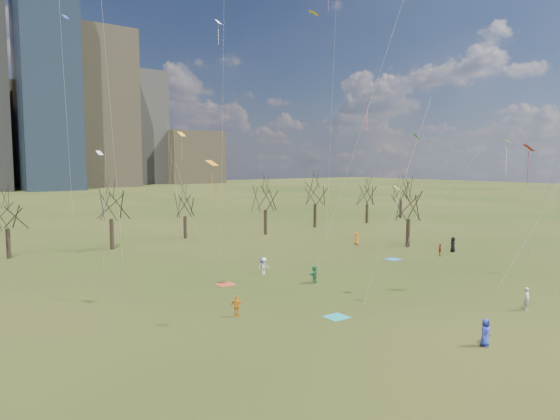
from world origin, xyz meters
TOP-DOWN VIEW (x-y plane):
  - ground at (0.00, 0.00)m, footprint 500.00×500.00m
  - bare_tree_row at (-0.09, 37.22)m, footprint 113.04×29.80m
  - blanket_teal at (-2.89, 0.94)m, footprint 1.60×1.50m
  - blanket_navy at (17.61, 13.29)m, footprint 1.60×1.50m
  - blanket_crimson at (-4.55, 14.48)m, footprint 1.60×1.50m
  - person_0 at (0.61, -8.89)m, footprint 0.92×0.65m
  - person_1 at (10.25, -6.53)m, footprint 0.77×0.65m
  - person_4 at (-8.82, 5.46)m, footprint 0.92×0.99m
  - person_5 at (2.57, 9.97)m, footprint 1.65×1.08m
  - person_6 at (27.56, 12.01)m, footprint 1.11×1.11m
  - person_8 at (2.09, 18.18)m, footprint 0.57×0.67m
  - person_9 at (0.79, 15.89)m, footprint 1.24×0.88m
  - person_10 at (23.87, 11.30)m, footprint 0.95×0.81m
  - person_12 at (21.78, 23.50)m, footprint 0.70×0.93m
  - kites_airborne at (0.34, 12.00)m, footprint 72.08×43.02m

SIDE VIEW (x-z plane):
  - ground at x=0.00m, z-range 0.00..0.00m
  - blanket_teal at x=-2.89m, z-range 0.00..0.03m
  - blanket_navy at x=17.61m, z-range 0.00..0.03m
  - blanket_crimson at x=-4.55m, z-range 0.00..0.03m
  - person_8 at x=2.09m, z-range 0.00..1.23m
  - person_10 at x=23.87m, z-range 0.00..1.53m
  - person_4 at x=-8.82m, z-range 0.00..1.63m
  - person_12 at x=21.78m, z-range 0.00..1.70m
  - person_5 at x=2.57m, z-range 0.00..1.70m
  - person_9 at x=0.79m, z-range 0.00..1.74m
  - person_0 at x=0.61m, z-range 0.00..1.77m
  - person_1 at x=10.25m, z-range 0.00..1.81m
  - person_6 at x=27.56m, z-range 0.00..1.95m
  - bare_tree_row at x=-0.09m, z-range 1.37..10.87m
  - kites_airborne at x=0.34m, z-range -3.62..29.21m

